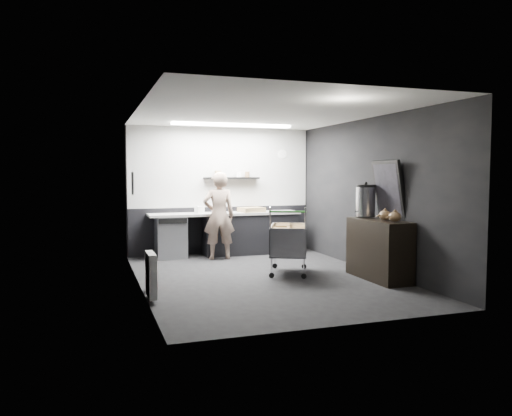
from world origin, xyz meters
name	(u,v)px	position (x,y,z in m)	size (l,w,h in m)	color
floor	(264,277)	(0.00, 0.00, 0.00)	(5.50, 5.50, 0.00)	black
ceiling	(264,113)	(0.00, 0.00, 2.70)	(5.50, 5.50, 0.00)	white
wall_back	(221,191)	(0.00, 2.75, 1.35)	(5.50, 5.50, 0.00)	black
wall_front	(346,207)	(0.00, -2.75, 1.35)	(5.50, 5.50, 0.00)	black
wall_left	(139,198)	(-2.00, 0.00, 1.35)	(5.50, 5.50, 0.00)	black
wall_right	(370,194)	(2.00, 0.00, 1.35)	(5.50, 5.50, 0.00)	black
kitchen_wall_panel	(221,167)	(0.00, 2.73, 1.85)	(3.95, 0.02, 1.70)	#B7B7B3
dado_panel	(222,230)	(0.00, 2.73, 0.50)	(3.95, 0.02, 1.00)	black
floating_shelf	(232,178)	(0.20, 2.62, 1.62)	(1.20, 0.22, 0.04)	black
wall_clock	(282,154)	(1.40, 2.72, 2.15)	(0.20, 0.20, 0.03)	white
poster	(133,183)	(-1.98, 1.30, 1.55)	(0.02, 0.30, 0.40)	silver
poster_red_band	(133,179)	(-1.98, 1.30, 1.62)	(0.01, 0.22, 0.10)	red
radiator	(151,275)	(-1.94, -0.90, 0.35)	(0.10, 0.50, 0.60)	white
ceiling_strip	(232,125)	(0.00, 1.85, 2.67)	(2.40, 0.20, 0.04)	white
prep_counter	(232,233)	(0.14, 2.42, 0.46)	(3.20, 0.61, 0.90)	black
person	(219,216)	(-0.25, 1.97, 0.88)	(0.64, 0.42, 1.75)	beige
shopping_cart	(288,242)	(0.53, 0.20, 0.54)	(1.00, 1.26, 1.12)	silver
sideboard	(378,242)	(1.75, -0.68, 0.61)	(0.55, 1.29, 1.94)	black
fire_extinguisher	(152,273)	(-1.85, -0.29, 0.24)	(0.15, 0.15, 0.50)	#B90C0F
cardboard_box	(251,210)	(0.56, 2.37, 0.95)	(0.50, 0.38, 0.10)	#977C50
pink_tub	(217,208)	(-0.18, 2.42, 1.00)	(0.20, 0.20, 0.20)	silver
white_container	(199,210)	(-0.56, 2.37, 0.97)	(0.17, 0.13, 0.15)	white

